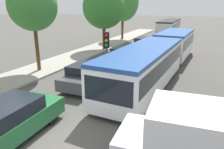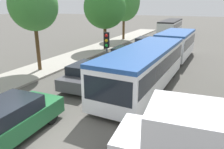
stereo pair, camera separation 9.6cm
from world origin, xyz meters
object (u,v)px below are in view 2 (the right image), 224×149
Objects in this scene: white_van at (215,148)px; tree_left_mid at (33,7)px; articulated_bus at (161,54)px; traffic_light at (107,48)px; queued_car_green at (10,119)px; queued_car_tan at (124,55)px; tree_left_far at (105,8)px; city_bus_rear at (171,26)px; queued_car_graphite at (87,75)px; queued_car_white at (145,44)px; tree_left_distant at (124,3)px.

tree_left_mid reaches higher than white_van.
articulated_bus is 5.01× the size of traffic_light.
tree_left_mid is (-5.15, 7.23, 3.97)m from queued_car_green.
queued_car_tan is 7.15m from tree_left_far.
white_van is 0.78× the size of tree_left_mid.
articulated_bus reaches higher than queued_car_tan.
articulated_bus is 23.27m from city_bus_rear.
tree_left_far reaches higher than city_bus_rear.
queued_car_tan is (-0.00, 6.28, -0.03)m from queued_car_graphite.
tree_left_mid is (-5.14, -10.94, 3.97)m from queued_car_white.
tree_left_mid is (-8.47, -3.48, 3.28)m from articulated_bus.
articulated_bus is at bearing -18.72° from queued_car_green.
queued_car_green reaches higher than queued_car_graphite.
queued_car_graphite is (-3.53, -4.68, -0.71)m from articulated_bus.
tree_left_mid is (-5.10, -26.51, 3.34)m from city_bus_rear.
articulated_bus is 4.01× the size of queued_car_graphite.
queued_car_graphite is at bearing 178.52° from queued_car_tan.
tree_left_mid is (-4.94, 1.20, 3.99)m from queued_car_graphite.
articulated_bus is 2.57× the size of tree_left_mid.
city_bus_rear is 1.43× the size of tree_left_distant.
queued_car_white is at bearing -72.96° from white_van.
traffic_light reaches higher than city_bus_rear.
tree_left_mid is at bearing -33.49° from white_van.
queued_car_white is at bearing -1.47° from queued_car_green.
tree_left_far is (-7.56, 6.06, 3.13)m from articulated_bus.
traffic_light reaches higher than queued_car_green.
queued_car_tan is (-3.53, 1.60, -0.74)m from articulated_bus.
traffic_light is 0.50× the size of tree_left_far.
tree_left_mid is at bearing -119.26° from traffic_light.
articulated_bus is at bearing -38.71° from tree_left_far.
queued_car_white is at bearing -3.48° from queued_car_tan.
tree_left_distant reaches higher than articulated_bus.
queued_car_graphite is (-0.16, -27.71, -0.65)m from city_bus_rear.
tree_left_distant is at bearing 37.11° from queued_car_white.
queued_car_green is 17.71m from tree_left_far.
city_bus_rear is at bearing -1.92° from queued_car_tan.
queued_car_graphite is at bearing -69.44° from tree_left_far.
tree_left_far is at bearing 84.55° from tree_left_mid.
queued_car_white is 0.85× the size of white_van.
traffic_light is (1.31, 0.13, 1.76)m from queued_car_graphite.
queued_car_tan is 0.93× the size of queued_car_white.
tree_left_far reaches higher than queued_car_white.
tree_left_far is (-5.34, 10.61, 2.08)m from traffic_light.
queued_car_white is 12.72m from tree_left_mid.
articulated_bus is 5.17m from traffic_light.
articulated_bus is 1.52× the size of city_bus_rear.
city_bus_rear is 1.64× the size of tree_left_far.
traffic_light reaches higher than queued_car_graphite.
queued_car_green is 9.72m from tree_left_mid.
white_van reaches higher than queued_car_tan.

